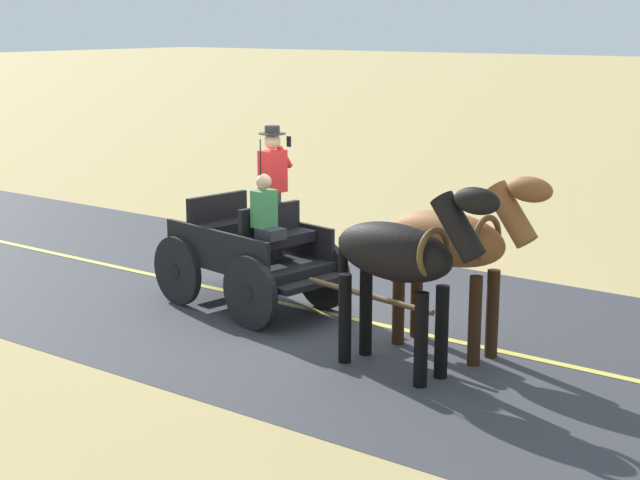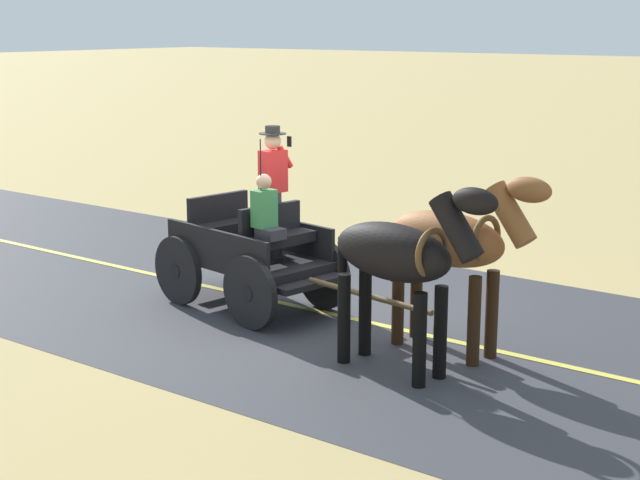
% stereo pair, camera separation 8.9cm
% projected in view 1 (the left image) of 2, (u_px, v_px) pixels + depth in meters
% --- Properties ---
extents(ground_plane, '(200.00, 200.00, 0.00)m').
position_uv_depth(ground_plane, '(309.00, 310.00, 12.99)').
color(ground_plane, tan).
extents(road_surface, '(6.48, 160.00, 0.01)m').
position_uv_depth(road_surface, '(309.00, 309.00, 12.99)').
color(road_surface, '#38383D').
rests_on(road_surface, ground).
extents(road_centre_stripe, '(0.12, 160.00, 0.00)m').
position_uv_depth(road_centre_stripe, '(309.00, 309.00, 12.99)').
color(road_centre_stripe, '#DBCC4C').
rests_on(road_centre_stripe, road_surface).
extents(horse_drawn_carriage, '(1.77, 4.51, 2.50)m').
position_uv_depth(horse_drawn_carriage, '(253.00, 250.00, 12.91)').
color(horse_drawn_carriage, black).
rests_on(horse_drawn_carriage, ground).
extents(horse_near_side, '(0.72, 2.14, 2.21)m').
position_uv_depth(horse_near_side, '(454.00, 244.00, 11.02)').
color(horse_near_side, brown).
rests_on(horse_near_side, ground).
extents(horse_off_side, '(0.75, 2.15, 2.21)m').
position_uv_depth(horse_off_side, '(401.00, 257.00, 10.37)').
color(horse_off_side, black).
rests_on(horse_off_side, ground).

